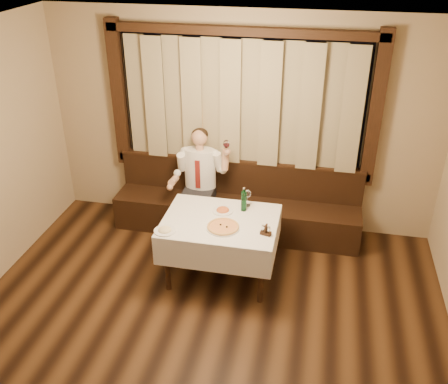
% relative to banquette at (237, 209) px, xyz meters
% --- Properties ---
extents(room, '(5.01, 6.01, 2.81)m').
position_rel_banquette_xyz_m(room, '(-0.00, -1.75, 1.19)').
color(room, black).
rests_on(room, ground).
extents(banquette, '(3.20, 0.61, 0.94)m').
position_rel_banquette_xyz_m(banquette, '(0.00, 0.00, 0.00)').
color(banquette, black).
rests_on(banquette, ground).
extents(dining_table, '(1.27, 0.97, 0.76)m').
position_rel_banquette_xyz_m(dining_table, '(0.00, -1.02, 0.34)').
color(dining_table, black).
rests_on(dining_table, ground).
extents(pizza, '(0.36, 0.36, 0.04)m').
position_rel_banquette_xyz_m(pizza, '(0.06, -1.18, 0.46)').
color(pizza, white).
rests_on(pizza, dining_table).
extents(pasta_red, '(0.24, 0.24, 0.08)m').
position_rel_banquette_xyz_m(pasta_red, '(-0.01, -0.84, 0.48)').
color(pasta_red, white).
rests_on(pasta_red, dining_table).
extents(pasta_cream, '(0.23, 0.23, 0.08)m').
position_rel_banquette_xyz_m(pasta_cream, '(-0.53, -1.37, 0.48)').
color(pasta_cream, white).
rests_on(pasta_cream, dining_table).
extents(green_bottle, '(0.06, 0.06, 0.29)m').
position_rel_banquette_xyz_m(green_bottle, '(0.22, -0.77, 0.57)').
color(green_bottle, '#0F4A20').
rests_on(green_bottle, dining_table).
extents(table_wine_glass, '(0.08, 0.08, 0.20)m').
position_rel_banquette_xyz_m(table_wine_glass, '(0.24, -0.65, 0.59)').
color(table_wine_glass, white).
rests_on(table_wine_glass, dining_table).
extents(cruet_caddy, '(0.12, 0.08, 0.12)m').
position_rel_banquette_xyz_m(cruet_caddy, '(0.53, -1.21, 0.49)').
color(cruet_caddy, black).
rests_on(cruet_caddy, dining_table).
extents(seated_man, '(0.76, 0.57, 1.40)m').
position_rel_banquette_xyz_m(seated_man, '(-0.48, -0.09, 0.50)').
color(seated_man, black).
rests_on(seated_man, ground).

